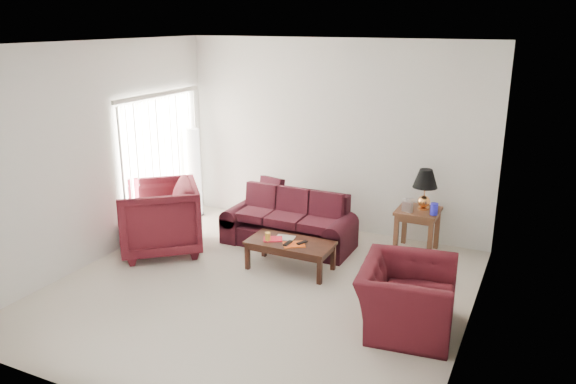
% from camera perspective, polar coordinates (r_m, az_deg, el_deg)
% --- Properties ---
extents(floor, '(5.00, 5.00, 0.00)m').
position_cam_1_polar(floor, '(7.18, -2.97, -9.86)').
color(floor, beige).
rests_on(floor, ground).
extents(blinds, '(0.10, 2.00, 2.16)m').
position_cam_1_polar(blinds, '(9.10, -12.64, 2.87)').
color(blinds, silver).
rests_on(blinds, ground).
extents(sofa, '(1.95, 0.85, 0.79)m').
position_cam_1_polar(sofa, '(8.36, 0.03, -2.88)').
color(sofa, black).
rests_on(sofa, ground).
extents(throw_pillow, '(0.45, 0.29, 0.43)m').
position_cam_1_polar(throw_pillow, '(8.92, -1.73, 0.18)').
color(throw_pillow, black).
rests_on(throw_pillow, sofa).
extents(end_table, '(0.62, 0.62, 0.65)m').
position_cam_1_polar(end_table, '(8.37, 12.96, -3.84)').
color(end_table, '#5C2C1F').
rests_on(end_table, ground).
extents(table_lamp, '(0.37, 0.37, 0.59)m').
position_cam_1_polar(table_lamp, '(8.21, 13.72, 0.26)').
color(table_lamp, '#DC8B45').
rests_on(table_lamp, end_table).
extents(clock, '(0.16, 0.10, 0.15)m').
position_cam_1_polar(clock, '(8.11, 12.04, -1.48)').
color(clock, silver).
rests_on(clock, end_table).
extents(blue_canister, '(0.12, 0.12, 0.17)m').
position_cam_1_polar(blue_canister, '(8.07, 14.62, -1.69)').
color(blue_canister, '#1D1CB9').
rests_on(blue_canister, end_table).
extents(picture_frame, '(0.20, 0.21, 0.05)m').
position_cam_1_polar(picture_frame, '(8.43, 12.16, -0.71)').
color(picture_frame, silver).
rests_on(picture_frame, end_table).
extents(floor_lamp, '(0.28, 0.28, 1.54)m').
position_cam_1_polar(floor_lamp, '(9.68, -9.47, 2.00)').
color(floor_lamp, silver).
rests_on(floor_lamp, ground).
extents(armchair_left, '(1.57, 1.57, 1.03)m').
position_cam_1_polar(armchair_left, '(8.31, -12.99, -2.59)').
color(armchair_left, '#471018').
rests_on(armchair_left, ground).
extents(armchair_right, '(1.12, 1.24, 0.73)m').
position_cam_1_polar(armchair_right, '(6.33, 11.95, -10.42)').
color(armchair_right, '#410F16').
rests_on(armchair_right, ground).
extents(coffee_table, '(1.28, 0.96, 0.40)m').
position_cam_1_polar(coffee_table, '(7.63, 0.23, -6.47)').
color(coffee_table, black).
rests_on(coffee_table, ground).
extents(magazine_red, '(0.31, 0.29, 0.01)m').
position_cam_1_polar(magazine_red, '(7.62, -1.55, -4.80)').
color(magazine_red, red).
rests_on(magazine_red, coffee_table).
extents(magazine_white, '(0.28, 0.22, 0.01)m').
position_cam_1_polar(magazine_white, '(7.66, -0.31, -4.67)').
color(magazine_white, beige).
rests_on(magazine_white, coffee_table).
extents(magazine_orange, '(0.35, 0.33, 0.02)m').
position_cam_1_polar(magazine_orange, '(7.44, 0.60, -5.35)').
color(magazine_orange, '#E5571A').
rests_on(magazine_orange, coffee_table).
extents(remote_a, '(0.06, 0.18, 0.02)m').
position_cam_1_polar(remote_a, '(7.43, -0.02, -5.22)').
color(remote_a, black).
rests_on(remote_a, coffee_table).
extents(remote_b, '(0.11, 0.17, 0.02)m').
position_cam_1_polar(remote_b, '(7.45, 1.44, -5.15)').
color(remote_b, black).
rests_on(remote_b, coffee_table).
extents(yellow_glass, '(0.07, 0.07, 0.13)m').
position_cam_1_polar(yellow_glass, '(7.55, -2.07, -4.58)').
color(yellow_glass, gold).
rests_on(yellow_glass, coffee_table).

